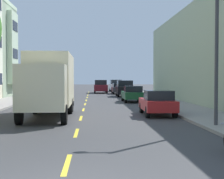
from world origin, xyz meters
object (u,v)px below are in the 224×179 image
object	(u,v)px
parked_hatchback_red	(158,103)
parked_wagon_charcoal	(119,88)
delivery_box_truck	(50,82)
parked_hatchback_forest	(132,94)
parked_wagon_silver	(62,87)
street_lamp	(214,28)
parked_pickup_navy	(50,90)
parked_suv_black	(125,88)
parked_suv_white	(116,85)
moving_burgundy_sedan	(101,86)

from	to	relation	value
parked_hatchback_red	parked_wagon_charcoal	bearing A→B (deg)	90.46
delivery_box_truck	parked_wagon_charcoal	xyz separation A→B (m)	(6.07, 27.60, -1.21)
delivery_box_truck	parked_hatchback_forest	world-z (taller)	delivery_box_truck
parked_wagon_silver	parked_hatchback_red	xyz separation A→B (m)	(8.92, -36.66, -0.05)
parked_wagon_charcoal	parked_hatchback_red	size ratio (longest dim) A/B	1.17
parked_wagon_silver	parked_hatchback_red	world-z (taller)	same
street_lamp	parked_pickup_navy	world-z (taller)	street_lamp
parked_suv_black	parked_hatchback_forest	bearing A→B (deg)	-90.93
street_lamp	parked_suv_white	xyz separation A→B (m)	(-1.50, 41.68, -3.45)
parked_wagon_silver	moving_burgundy_sedan	xyz separation A→B (m)	(6.23, -6.42, 0.18)
parked_hatchback_forest	moving_burgundy_sedan	bearing A→B (deg)	97.57
street_lamp	parked_hatchback_red	size ratio (longest dim) A/B	1.86
parked_wagon_charcoal	parked_suv_black	world-z (taller)	parked_suv_black
delivery_box_truck	parked_suv_black	size ratio (longest dim) A/B	1.68
street_lamp	delivery_box_truck	bearing A→B (deg)	147.23
parked_suv_black	parked_hatchback_red	bearing A→B (deg)	-89.95
street_lamp	parked_pickup_navy	distance (m)	27.25
parked_wagon_charcoal	parked_suv_black	distance (m)	6.80
delivery_box_truck	parked_wagon_charcoal	distance (m)	28.29
street_lamp	delivery_box_truck	size ratio (longest dim) A/B	0.92
street_lamp	parked_suv_black	world-z (taller)	street_lamp
moving_burgundy_sedan	street_lamp	bearing A→B (deg)	-83.30
parked_pickup_navy	parked_suv_black	distance (m)	8.80
parked_suv_black	street_lamp	bearing A→B (deg)	-86.70
street_lamp	parked_suv_white	distance (m)	41.85
delivery_box_truck	moving_burgundy_sedan	bearing A→B (deg)	83.25
parked_suv_black	parked_suv_white	distance (m)	15.88
parked_hatchback_forest	parked_suv_black	xyz separation A→B (m)	(0.15, 9.32, 0.23)
parked_suv_white	moving_burgundy_sedan	world-z (taller)	same
delivery_box_truck	parked_wagon_charcoal	world-z (taller)	delivery_box_truck
street_lamp	parked_wagon_silver	distance (m)	43.27
parked_suv_white	parked_wagon_silver	bearing A→B (deg)	178.92
parked_hatchback_forest	parked_suv_black	world-z (taller)	parked_suv_black
parked_pickup_navy	parked_wagon_charcoal	xyz separation A→B (m)	(8.55, 7.60, -0.02)
parked_wagon_charcoal	parked_hatchback_forest	world-z (taller)	same
parked_pickup_navy	parked_wagon_silver	distance (m)	16.86
parked_hatchback_forest	parked_pickup_navy	bearing A→B (deg)	135.30
moving_burgundy_sedan	parked_pickup_navy	bearing A→B (deg)	-120.25
parked_wagon_charcoal	delivery_box_truck	bearing A→B (deg)	-102.40
parked_hatchback_forest	parked_suv_black	bearing A→B (deg)	89.07
parked_wagon_silver	parked_hatchback_forest	distance (m)	26.84
parked_wagon_silver	parked_hatchback_forest	size ratio (longest dim) A/B	1.18
parked_hatchback_forest	parked_suv_white	world-z (taller)	parked_suv_white
delivery_box_truck	moving_burgundy_sedan	world-z (taller)	delivery_box_truck
parked_suv_black	moving_burgundy_sedan	distance (m)	9.99
parked_suv_white	parked_wagon_charcoal	bearing A→B (deg)	-91.19
delivery_box_truck	parked_hatchback_red	xyz separation A→B (m)	(6.29, 0.20, -1.26)
parked_wagon_silver	parked_pickup_navy	bearing A→B (deg)	-89.52
delivery_box_truck	parked_pickup_navy	xyz separation A→B (m)	(-2.48, 20.00, -1.19)
parked_suv_black	parked_suv_white	world-z (taller)	same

